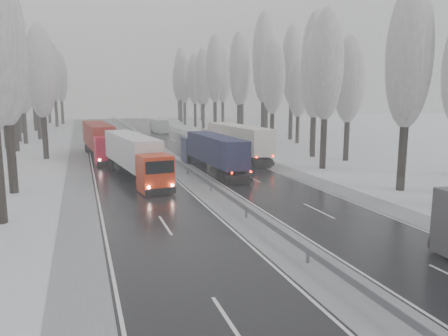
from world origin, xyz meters
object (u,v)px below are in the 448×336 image
truck_blue_box (212,150)px  truck_red_red (99,138)px  truck_red_white (134,154)px  box_truck_distant (159,126)px  truck_cream_box (234,139)px

truck_blue_box → truck_red_red: (-10.39, 14.09, 0.22)m
truck_blue_box → truck_red_red: truck_red_red is taller
truck_red_white → truck_red_red: size_ratio=0.97×
truck_blue_box → box_truck_distant: size_ratio=1.98×
truck_cream_box → box_truck_distant: bearing=88.5°
truck_blue_box → truck_cream_box: 8.72m
truck_red_red → box_truck_distant: bearing=63.7°
box_truck_distant → truck_red_white: (-10.62, -47.57, 0.95)m
box_truck_distant → truck_red_white: size_ratio=0.47×
truck_blue_box → truck_red_white: (-7.92, -1.33, 0.14)m
box_truck_distant → truck_red_red: (-13.08, -32.16, 1.03)m
truck_cream_box → truck_red_white: bearing=-151.4°
box_truck_distant → truck_red_red: 34.73m
truck_blue_box → truck_cream_box: bearing=53.1°
truck_red_white → truck_cream_box: bearing=26.3°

